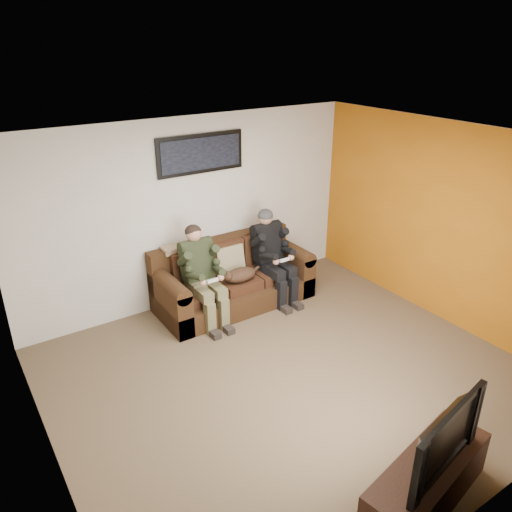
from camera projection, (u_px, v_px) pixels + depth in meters
floor at (289, 375)px, 5.66m from camera, size 5.00×5.00×0.00m
ceiling at (296, 146)px, 4.60m from camera, size 5.00×5.00×0.00m
wall_back at (192, 213)px, 6.84m from camera, size 5.00×0.00×5.00m
wall_front at (492, 392)px, 3.42m from camera, size 5.00×0.00×5.00m
wall_left at (36, 351)px, 3.87m from camera, size 0.00×4.50×4.50m
wall_right at (447, 225)px, 6.39m from camera, size 0.00×4.50×4.50m
accent_wall_right at (447, 225)px, 6.39m from camera, size 0.00×4.50×4.50m
sofa at (232, 280)px, 7.09m from camera, size 2.19×0.95×0.90m
throw_pillow at (230, 260)px, 7.00m from camera, size 0.42×0.20×0.41m
throw_blanket at (178, 248)px, 6.73m from camera, size 0.45×0.22×0.08m
person_left at (201, 270)px, 6.50m from camera, size 0.51×0.87×1.29m
person_right at (272, 250)px, 7.07m from camera, size 0.51×0.86×1.30m
cat at (239, 275)px, 6.79m from camera, size 0.66×0.26×0.24m
framed_poster at (201, 154)px, 6.56m from camera, size 1.25×0.05×0.52m
tv_stand at (427, 482)px, 4.05m from camera, size 1.40×0.68×0.42m
television at (436, 435)px, 3.85m from camera, size 1.04×0.33×0.59m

